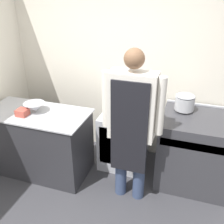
{
  "coord_description": "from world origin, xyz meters",
  "views": [
    {
      "loc": [
        1.0,
        -1.71,
        2.41
      ],
      "look_at": [
        0.12,
        0.95,
        1.01
      ],
      "focal_mm": 42.0,
      "sensor_mm": 36.0,
      "label": 1
    }
  ],
  "objects_px": {
    "fridge_unit": "(124,138)",
    "person_cook": "(132,120)",
    "mixing_bowl": "(34,107)",
    "plastic_tub": "(22,112)",
    "stove": "(194,150)",
    "stock_pot": "(185,102)"
  },
  "relations": [
    {
      "from": "fridge_unit",
      "to": "stock_pot",
      "type": "xyz_separation_m",
      "value": [
        0.76,
        0.05,
        0.66
      ]
    },
    {
      "from": "fridge_unit",
      "to": "person_cook",
      "type": "relative_size",
      "value": 0.43
    },
    {
      "from": "stove",
      "to": "mixing_bowl",
      "type": "relative_size",
      "value": 3.5
    },
    {
      "from": "mixing_bowl",
      "to": "plastic_tub",
      "type": "xyz_separation_m",
      "value": [
        -0.09,
        -0.14,
        -0.02
      ]
    },
    {
      "from": "stove",
      "to": "person_cook",
      "type": "xyz_separation_m",
      "value": [
        -0.71,
        -0.54,
        0.59
      ]
    },
    {
      "from": "mixing_bowl",
      "to": "person_cook",
      "type": "bearing_deg",
      "value": -5.68
    },
    {
      "from": "stove",
      "to": "mixing_bowl",
      "type": "xyz_separation_m",
      "value": [
        -2.03,
        -0.41,
        0.49
      ]
    },
    {
      "from": "fridge_unit",
      "to": "plastic_tub",
      "type": "relative_size",
      "value": 5.91
    },
    {
      "from": "person_cook",
      "to": "plastic_tub",
      "type": "bearing_deg",
      "value": -179.53
    },
    {
      "from": "person_cook",
      "to": "stock_pot",
      "type": "relative_size",
      "value": 7.62
    },
    {
      "from": "plastic_tub",
      "to": "stock_pot",
      "type": "distance_m",
      "value": 2.04
    },
    {
      "from": "fridge_unit",
      "to": "plastic_tub",
      "type": "distance_m",
      "value": 1.43
    },
    {
      "from": "mixing_bowl",
      "to": "stock_pot",
      "type": "bearing_deg",
      "value": 16.75
    },
    {
      "from": "stove",
      "to": "fridge_unit",
      "type": "height_order",
      "value": "stove"
    },
    {
      "from": "stock_pot",
      "to": "fridge_unit",
      "type": "bearing_deg",
      "value": -176.46
    },
    {
      "from": "fridge_unit",
      "to": "stock_pot",
      "type": "distance_m",
      "value": 1.01
    },
    {
      "from": "person_cook",
      "to": "stove",
      "type": "bearing_deg",
      "value": 37.55
    },
    {
      "from": "stock_pot",
      "to": "mixing_bowl",
      "type": "bearing_deg",
      "value": -163.25
    },
    {
      "from": "fridge_unit",
      "to": "mixing_bowl",
      "type": "height_order",
      "value": "mixing_bowl"
    },
    {
      "from": "stove",
      "to": "mixing_bowl",
      "type": "height_order",
      "value": "mixing_bowl"
    },
    {
      "from": "person_cook",
      "to": "mixing_bowl",
      "type": "bearing_deg",
      "value": 174.32
    },
    {
      "from": "fridge_unit",
      "to": "person_cook",
      "type": "height_order",
      "value": "person_cook"
    }
  ]
}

